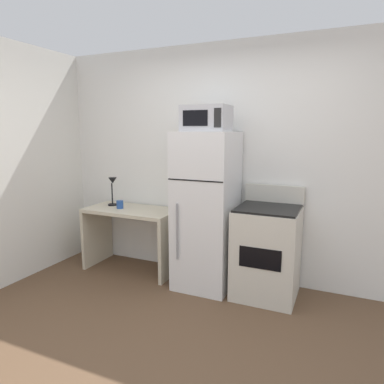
# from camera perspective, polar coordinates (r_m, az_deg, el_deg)

# --- Properties ---
(ground_plane) EXTENTS (12.00, 12.00, 0.00)m
(ground_plane) POSITION_cam_1_polar(r_m,az_deg,el_deg) (2.82, -4.58, -26.04)
(ground_plane) COLOR brown
(wall_back_white) EXTENTS (5.00, 0.10, 2.60)m
(wall_back_white) POSITION_cam_1_polar(r_m,az_deg,el_deg) (3.87, 7.27, 4.68)
(wall_back_white) COLOR white
(wall_back_white) RESTS_ON ground
(desk) EXTENTS (1.09, 0.55, 0.75)m
(desk) POSITION_cam_1_polar(r_m,az_deg,el_deg) (4.20, -9.92, -5.82)
(desk) COLOR beige
(desk) RESTS_ON ground
(desk_lamp) EXTENTS (0.14, 0.12, 0.35)m
(desk_lamp) POSITION_cam_1_polar(r_m,az_deg,el_deg) (4.31, -13.03, 0.90)
(desk_lamp) COLOR black
(desk_lamp) RESTS_ON desk
(coffee_mug) EXTENTS (0.08, 0.08, 0.09)m
(coffee_mug) POSITION_cam_1_polar(r_m,az_deg,el_deg) (4.18, -11.86, -2.04)
(coffee_mug) COLOR #264C99
(coffee_mug) RESTS_ON desk
(refrigerator) EXTENTS (0.58, 0.65, 1.65)m
(refrigerator) POSITION_cam_1_polar(r_m,az_deg,el_deg) (3.65, 2.41, -3.11)
(refrigerator) COLOR white
(refrigerator) RESTS_ON ground
(microwave) EXTENTS (0.46, 0.35, 0.26)m
(microwave) POSITION_cam_1_polar(r_m,az_deg,el_deg) (3.54, 2.40, 12.07)
(microwave) COLOR #B7B7BC
(microwave) RESTS_ON refrigerator
(oven_range) EXTENTS (0.61, 0.61, 1.10)m
(oven_range) POSITION_cam_1_polar(r_m,az_deg,el_deg) (3.59, 12.27, -9.56)
(oven_range) COLOR beige
(oven_range) RESTS_ON ground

